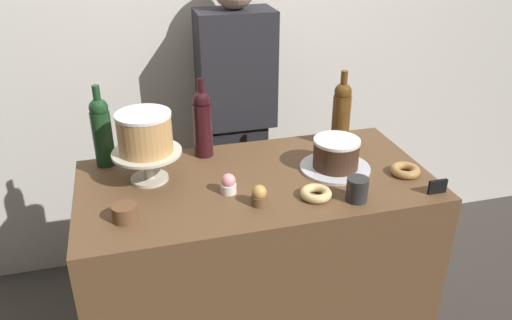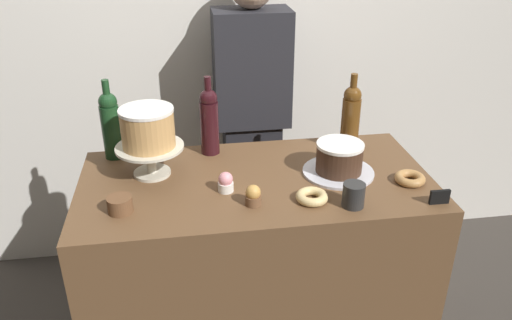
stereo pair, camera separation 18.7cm
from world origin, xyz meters
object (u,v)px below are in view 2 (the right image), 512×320
object	(u,v)px
wine_bottle_green	(111,124)
cupcake_strawberry	(226,182)
wine_bottle_dark_red	(209,120)
wine_bottle_amber	(351,117)
donut_maple	(410,178)
price_sign_chalkboard	(440,197)
cookie_stack	(120,205)
barista_figure	(252,124)
donut_glazed	(312,197)
cake_stand_pedestal	(150,155)
coffee_cup_ceramic	(354,195)
white_layer_cake	(148,128)
chocolate_round_cake	(340,158)
cupcake_caramel	(253,196)

from	to	relation	value
wine_bottle_green	cupcake_strawberry	xyz separation A→B (m)	(0.42, -0.34, -0.11)
wine_bottle_dark_red	cupcake_strawberry	world-z (taller)	wine_bottle_dark_red
wine_bottle_amber	cupcake_strawberry	bearing A→B (deg)	-153.25
donut_maple	price_sign_chalkboard	xyz separation A→B (m)	(0.04, -0.16, 0.01)
cookie_stack	barista_figure	xyz separation A→B (m)	(0.56, 0.83, -0.09)
wine_bottle_dark_red	donut_glazed	xyz separation A→B (m)	(0.32, -0.44, -0.13)
cake_stand_pedestal	donut_maple	size ratio (longest dim) A/B	2.27
donut_glazed	barista_figure	world-z (taller)	barista_figure
coffee_cup_ceramic	barista_figure	bearing A→B (deg)	103.26
wine_bottle_green	cookie_stack	bearing A→B (deg)	-82.30
white_layer_cake	wine_bottle_dark_red	world-z (taller)	wine_bottle_dark_red
white_layer_cake	chocolate_round_cake	size ratio (longest dim) A/B	1.11
wine_bottle_green	wine_bottle_amber	world-z (taller)	same
cake_stand_pedestal	barista_figure	world-z (taller)	barista_figure
wine_bottle_green	barista_figure	world-z (taller)	barista_figure
wine_bottle_dark_red	wine_bottle_green	distance (m)	0.39
wine_bottle_green	white_layer_cake	bearing A→B (deg)	-48.58
cookie_stack	price_sign_chalkboard	world-z (taller)	cookie_stack
cupcake_strawberry	barista_figure	bearing A→B (deg)	74.88
coffee_cup_ceramic	wine_bottle_amber	bearing A→B (deg)	74.15
donut_glazed	barista_figure	size ratio (longest dim) A/B	0.07
wine_bottle_green	wine_bottle_amber	size ratio (longest dim) A/B	1.00
donut_maple	wine_bottle_amber	bearing A→B (deg)	113.48
wine_bottle_amber	cupcake_caramel	world-z (taller)	wine_bottle_amber
chocolate_round_cake	cupcake_strawberry	world-z (taller)	chocolate_round_cake
cupcake_strawberry	donut_maple	xyz separation A→B (m)	(0.68, -0.04, -0.02)
cupcake_caramel	donut_maple	world-z (taller)	cupcake_caramel
coffee_cup_ceramic	cupcake_caramel	bearing A→B (deg)	169.85
wine_bottle_dark_red	coffee_cup_ceramic	distance (m)	0.67
cupcake_strawberry	coffee_cup_ceramic	world-z (taller)	coffee_cup_ceramic
wine_bottle_green	donut_maple	distance (m)	1.17
cake_stand_pedestal	wine_bottle_green	size ratio (longest dim) A/B	0.78
wine_bottle_dark_red	barista_figure	xyz separation A→B (m)	(0.23, 0.42, -0.21)
wine_bottle_dark_red	donut_maple	distance (m)	0.81
barista_figure	cookie_stack	bearing A→B (deg)	-124.10
cookie_stack	coffee_cup_ceramic	size ratio (longest dim) A/B	0.99
cake_stand_pedestal	coffee_cup_ceramic	bearing A→B (deg)	-26.08
wine_bottle_green	barista_figure	distance (m)	0.77
wine_bottle_dark_red	cupcake_strawberry	bearing A→B (deg)	-84.47
wine_bottle_amber	cupcake_caramel	bearing A→B (deg)	-140.45
price_sign_chalkboard	coffee_cup_ceramic	distance (m)	0.30
barista_figure	wine_bottle_dark_red	bearing A→B (deg)	-118.93
price_sign_chalkboard	cookie_stack	bearing A→B (deg)	174.08
cake_stand_pedestal	cookie_stack	distance (m)	0.28
cookie_stack	barista_figure	world-z (taller)	barista_figure
wine_bottle_amber	cupcake_strawberry	size ratio (longest dim) A/B	4.38
cupcake_caramel	chocolate_round_cake	bearing A→B (deg)	25.80
chocolate_round_cake	donut_glazed	bearing A→B (deg)	-130.08
wine_bottle_dark_red	donut_maple	world-z (taller)	wine_bottle_dark_red
white_layer_cake	wine_bottle_green	bearing A→B (deg)	131.42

